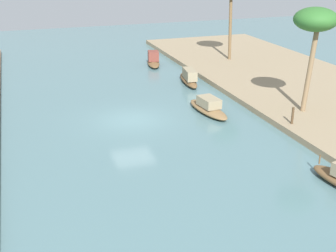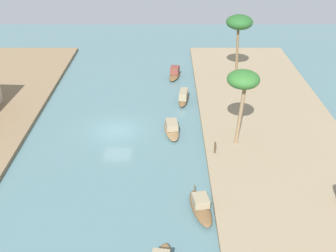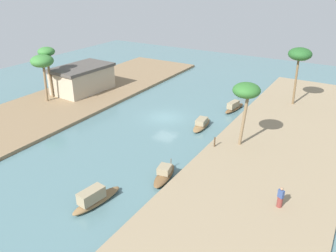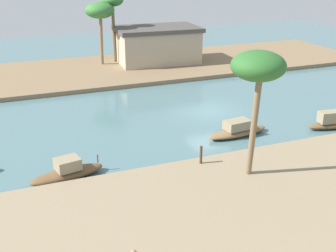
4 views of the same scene
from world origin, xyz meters
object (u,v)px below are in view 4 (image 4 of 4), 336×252
Objects in this scene: sampan_with_tall_canopy at (67,172)px; palm_tree_left_near at (258,69)px; sampan_open_hull at (238,130)px; mooring_post at (201,155)px; palm_tree_right_tall at (112,3)px; sampan_downstream_large at (336,122)px; riverside_building at (157,44)px; palm_tree_right_short at (100,11)px.

sampan_with_tall_canopy is 10.67m from palm_tree_left_near.
sampan_with_tall_canopy is at bearing -176.39° from sampan_open_hull.
sampan_with_tall_canopy is at bearing 166.83° from mooring_post.
palm_tree_left_near is 26.71m from palm_tree_right_tall.
mooring_post is (-4.19, -3.37, 0.49)m from sampan_open_hull.
palm_tree_left_near reaches higher than sampan_downstream_large.
riverside_building is (-4.69, 20.68, 1.71)m from sampan_downstream_large.
mooring_post reaches higher than sampan_with_tall_canopy.
palm_tree_right_tall reaches higher than sampan_with_tall_canopy.
sampan_with_tall_canopy is 0.64× the size of palm_tree_left_near.
riverside_building is at bearing 110.81° from sampan_downstream_large.
palm_tree_right_tall reaches higher than sampan_downstream_large.
sampan_with_tall_canopy is at bearing -111.01° from palm_tree_right_tall.
sampan_with_tall_canopy is at bearing 156.55° from palm_tree_left_near.
riverside_building is (6.10, 22.77, 1.30)m from mooring_post.
sampan_open_hull is (10.91, 1.79, -0.02)m from sampan_with_tall_canopy.
riverside_building is (5.45, -1.08, -3.38)m from palm_tree_right_short.
palm_tree_right_tall is at bearing 158.59° from riverside_building.
palm_tree_right_tall is (-8.66, 22.52, 5.72)m from sampan_downstream_large.
mooring_post is (6.72, -1.57, 0.47)m from sampan_with_tall_canopy.
sampan_with_tall_canopy is 0.66× the size of palm_tree_right_short.
palm_tree_right_short reaches higher than sampan_with_tall_canopy.
sampan_downstream_large is (17.51, 0.52, 0.07)m from sampan_with_tall_canopy.
palm_tree_left_near reaches higher than mooring_post.
sampan_with_tall_canopy is 0.93× the size of sampan_open_hull.
palm_tree_right_short reaches higher than mooring_post.
sampan_open_hull is at bearing -92.22° from riverside_building.
palm_tree_left_near is (-9.07, -4.18, 5.33)m from sampan_downstream_large.
palm_tree_left_near is at bearing -34.45° from sampan_with_tall_canopy.
palm_tree_left_near is at bearing -50.50° from mooring_post.
sampan_downstream_large is at bearing 24.77° from palm_tree_left_near.
sampan_open_hull is 0.69× the size of palm_tree_left_near.
sampan_with_tall_canopy is 0.47× the size of riverside_building.
palm_tree_right_tall is (0.41, 26.70, 0.39)m from palm_tree_left_near.
sampan_with_tall_canopy is at bearing -117.76° from riverside_building.
palm_tree_right_short is at bearing -152.95° from palm_tree_right_tall.
palm_tree_left_near is 0.73× the size of riverside_building.
palm_tree_right_short is at bearing 94.09° from sampan_open_hull.
sampan_open_hull is at bearing -84.45° from palm_tree_right_tall.
sampan_downstream_large is at bearing 10.99° from mooring_post.
sampan_downstream_large is 11.00m from mooring_post.
palm_tree_right_tall reaches higher than mooring_post.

